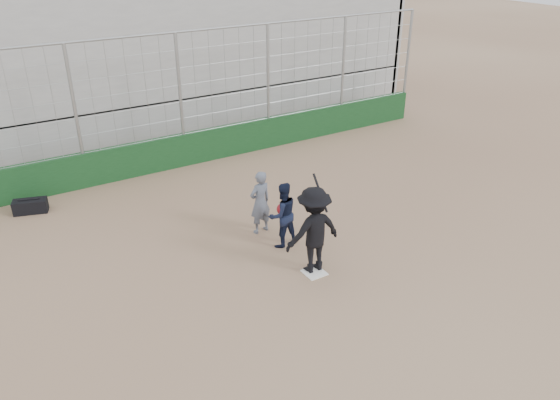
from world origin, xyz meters
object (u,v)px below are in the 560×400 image
batter_at_plate (313,230)px  catcher_crouched (283,225)px  umpire (260,205)px  equipment_bag (30,206)px

batter_at_plate → catcher_crouched: batter_at_plate is taller
batter_at_plate → umpire: (-0.14, 2.01, -0.26)m
catcher_crouched → equipment_bag: size_ratio=1.20×
batter_at_plate → catcher_crouched: 1.26m
batter_at_plate → umpire: size_ratio=1.45×
umpire → equipment_bag: (-4.57, 3.98, -0.53)m
catcher_crouched → batter_at_plate: bearing=-89.3°
batter_at_plate → equipment_bag: size_ratio=2.30×
umpire → equipment_bag: size_ratio=1.59×
catcher_crouched → equipment_bag: (-4.69, 4.80, -0.36)m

